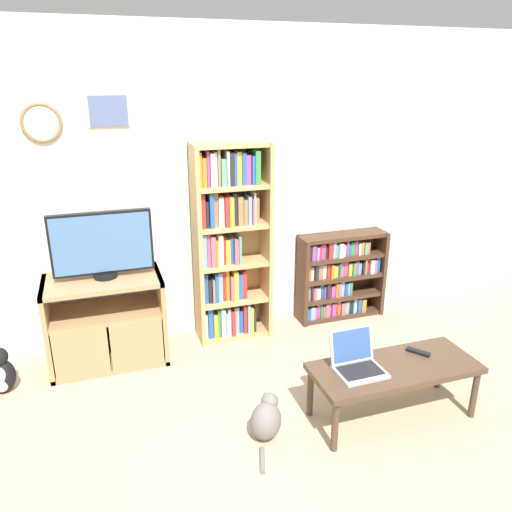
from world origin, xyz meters
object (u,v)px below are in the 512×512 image
Objects in this scene: bookshelf_tall at (228,243)px; cat at (267,419)px; laptop at (357,360)px; coffee_table at (394,371)px; penguin_figurine at (1,373)px; tv_stand at (107,321)px; bookshelf_short at (337,276)px; remote_near_laptop at (418,352)px; television at (102,245)px.

cat is at bearing -95.74° from bookshelf_tall.
laptop is at bearing 37.27° from cat.
penguin_figurine is (-2.55, 1.13, -0.19)m from coffee_table.
tv_stand is at bearing -172.33° from bookshelf_tall.
remote_near_laptop is at bearing -94.06° from bookshelf_short.
remote_near_laptop reaches higher than cat.
bookshelf_tall is at bearing 5.70° from television.
remote_near_laptop reaches higher than penguin_figurine.
remote_near_laptop is 1.14m from cat.
laptop reaches higher than remote_near_laptop.
bookshelf_short reaches higher than laptop.
bookshelf_short is 1.41m from remote_near_laptop.
bookshelf_tall reaches higher than penguin_figurine.
remote_near_laptop is at bearing 40.46° from cat.
television is 1.65× the size of cat.
tv_stand is 1.07× the size of bookshelf_short.
bookshelf_short is at bearing -130.54° from remote_near_laptop.
bookshelf_short is at bearing 66.33° from laptop.
remote_near_laptop is (2.02, -1.24, 0.04)m from tv_stand.
laptop is (-0.27, 0.04, 0.11)m from coffee_table.
penguin_figurine is at bearing 156.13° from coffee_table.
coffee_table is (-0.34, -1.49, -0.06)m from bookshelf_short.
remote_near_laptop is at bearing -20.53° from penguin_figurine.
bookshelf_tall is at bearing -178.59° from bookshelf_short.
bookshelf_short is 1.57m from laptop.
laptop reaches higher than cat.
coffee_table reaches higher than cat.
laptop is (1.48, -1.32, -0.53)m from television.
cat is 1.99m from penguin_figurine.
tv_stand is 0.53× the size of bookshelf_tall.
bookshelf_tall is (1.05, 0.14, 0.50)m from tv_stand.
cat is 1.28× the size of penguin_figurine.
cat is (-0.61, 0.03, -0.33)m from laptop.
remote_near_laptop is (-0.10, -1.40, -0.01)m from bookshelf_short.
laptop is 0.51m from remote_near_laptop.
tv_stand is 0.63m from television.
bookshelf_short reaches higher than cat.
cat is at bearing -54.07° from tv_stand.
television reaches higher than cat.
cat is at bearing -32.30° from penguin_figurine.
television is 2.42× the size of laptop.
bookshelf_tall reaches higher than remote_near_laptop.
tv_stand is at bearing -127.64° from television.
television is 2.17m from bookshelf_short.
tv_stand is 1.98m from laptop.
laptop is at bearing -112.69° from bookshelf_short.
bookshelf_short reaches higher than tv_stand.
coffee_table is at bearing 35.15° from cat.
laptop reaches higher than coffee_table.
penguin_figurine is at bearing -57.01° from remote_near_laptop.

